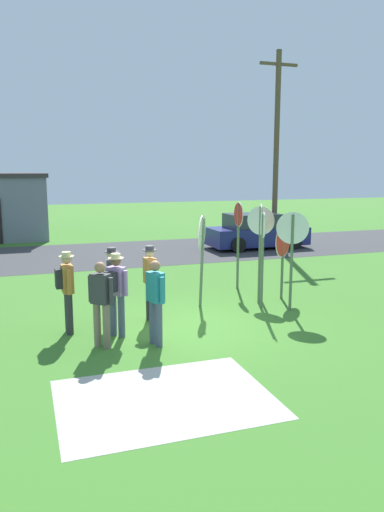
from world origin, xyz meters
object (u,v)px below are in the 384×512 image
Objects in this scene: parked_car_on_street at (256,232)px; stop_sign_low_front at (283,248)px; person_in_dark_shirt at (101,300)px; person_in_teal at (116,289)px; stop_sign_rear_left at (238,231)px; person_with_sunhat at (155,298)px; person_near_signs at (67,286)px; person_in_blue at (112,281)px; person_holding_notes at (150,279)px; stop_sign_tallest at (202,244)px; utility_pole at (276,146)px; stop_sign_leaning_right at (260,235)px; stop_sign_leaning_left at (260,235)px; stop_sign_rear_right at (292,244)px; stop_sign_nearest at (263,245)px.

stop_sign_low_front is (-3.17, -8.02, 0.69)m from parked_car_on_street.
person_in_dark_shirt reaches higher than parked_car_on_street.
person_in_dark_shirt is 0.67m from person_in_teal.
stop_sign_rear_left reaches higher than person_with_sunhat.
person_near_signs is at bearing 149.97° from person_in_teal.
person_holding_notes is at bearing -1.82° from person_in_blue.
stop_sign_tallest is 3.57m from person_near_signs.
person_near_signs is (-10.11, -9.85, -3.43)m from utility_pole.
person_in_dark_shirt is 0.97× the size of person_in_blue.
utility_pole reaches higher than person_near_signs.
stop_sign_leaning_left is at bearing 63.14° from stop_sign_leaning_right.
stop_sign_rear_right is 2.19m from stop_sign_tallest.
person_with_sunhat is 2.03m from person_near_signs.
stop_sign_rear_right reaches higher than person_with_sunhat.
person_near_signs is 1.08m from person_in_teal.
person_in_dark_shirt is 1.04m from person_with_sunhat.
stop_sign_leaning_left is 3.62m from person_holding_notes.
stop_sign_leaning_right reaches higher than stop_sign_rear_right.
stop_sign_rear_right is 1.17m from stop_sign_low_front.
person_with_sunhat is at bearing -127.78° from stop_sign_tallest.
person_in_blue and person_in_teal have the same top height.
stop_sign_rear_left is 5.12m from person_in_teal.
person_holding_notes is (-3.16, -2.26, -0.70)m from stop_sign_rear_left.
stop_sign_rear_left is 1.43× the size of person_holding_notes.
stop_sign_low_front is at bearing 0.77° from stop_sign_tallest.
stop_sign_rear_right is 3.51m from person_holding_notes.
person_in_blue reaches higher than person_in_dark_shirt.
utility_pole is 4.90× the size of person_near_signs.
utility_pole is 10.11m from stop_sign_leaning_left.
person_in_dark_shirt is (-8.28, -10.17, 0.26)m from parked_car_on_street.
utility_pole reaches higher than person_in_teal.
stop_sign_low_front is 0.89m from stop_sign_leaning_right.
stop_sign_leaning_left is (-0.10, 1.48, 0.02)m from stop_sign_rear_right.
person_in_teal is (-3.94, -1.39, -0.76)m from stop_sign_leaning_right.
person_in_teal is (-4.35, -0.52, -0.65)m from stop_sign_rear_right.
stop_sign_nearest is (-5.41, -9.48, -2.85)m from utility_pole.
stop_sign_tallest is 0.96× the size of stop_sign_nearest.
stop_sign_nearest is at bearing -119.71° from utility_pole.
stop_sign_leaning_right is at bearing 32.87° from person_with_sunhat.
stop_sign_leaning_left reaches higher than stop_sign_tallest.
stop_sign_rear_right is 1.20× the size of stop_sign_low_front.
person_in_dark_shirt is 0.97× the size of person_near_signs.
person_with_sunhat is (-4.08, -2.35, -0.42)m from stop_sign_low_front.
person_in_teal is (0.93, -0.54, 0.00)m from person_near_signs.
stop_sign_leaning_right is at bearing 8.54° from person_in_blue.
stop_sign_leaning_right is 1.47× the size of person_holding_notes.
person_in_teal reaches higher than parked_car_on_street.
utility_pole reaches higher than stop_sign_rear_right.
person_holding_notes is 1.86m from person_in_dark_shirt.
utility_pole is 3.48× the size of stop_sign_leaning_left.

